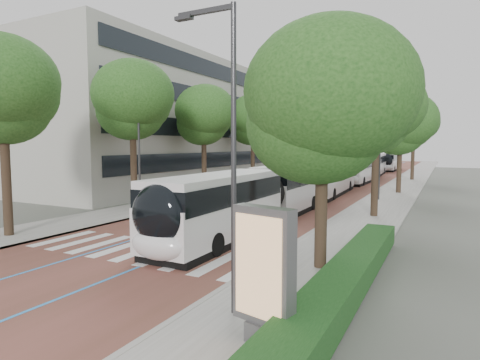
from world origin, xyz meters
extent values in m
plane|color=#51544C|center=(0.00, 0.00, 0.00)|extent=(160.00, 160.00, 0.00)
cube|color=brown|center=(0.00, 40.00, 0.01)|extent=(11.00, 140.00, 0.02)
cube|color=gray|center=(-7.50, 40.00, 0.06)|extent=(4.00, 140.00, 0.12)
cube|color=gray|center=(7.50, 40.00, 0.06)|extent=(4.00, 140.00, 0.12)
cube|color=gray|center=(-5.60, 40.00, 0.06)|extent=(0.20, 140.00, 0.14)
cube|color=gray|center=(5.60, 40.00, 0.06)|extent=(0.20, 140.00, 0.14)
cube|color=silver|center=(-4.80, 1.00, 0.03)|extent=(0.55, 3.60, 0.01)
cube|color=silver|center=(-3.55, 1.00, 0.03)|extent=(0.55, 3.60, 0.01)
cube|color=silver|center=(-2.30, 1.00, 0.03)|extent=(0.55, 3.60, 0.01)
cube|color=silver|center=(-1.05, 1.00, 0.03)|extent=(0.55, 3.60, 0.01)
cube|color=silver|center=(0.20, 1.00, 0.03)|extent=(0.55, 3.60, 0.01)
cube|color=silver|center=(1.45, 1.00, 0.03)|extent=(0.55, 3.60, 0.01)
cube|color=silver|center=(2.70, 1.00, 0.03)|extent=(0.55, 3.60, 0.01)
cube|color=silver|center=(3.95, 1.00, 0.03)|extent=(0.55, 3.60, 0.01)
cube|color=silver|center=(5.20, 1.00, 0.03)|extent=(0.55, 3.60, 0.01)
cube|color=#2A86D5|center=(-1.60, 40.00, 0.02)|extent=(0.12, 126.00, 0.01)
cube|color=#2A86D5|center=(1.60, 40.00, 0.02)|extent=(0.12, 126.00, 0.01)
cube|color=#9A988E|center=(-19.50, 28.00, 7.00)|extent=(18.00, 40.00, 14.00)
cube|color=black|center=(-10.45, 28.00, 3.00)|extent=(0.12, 38.00, 1.60)
cube|color=black|center=(-10.45, 28.00, 6.20)|extent=(0.12, 38.00, 1.60)
cube|color=black|center=(-10.45, 28.00, 9.40)|extent=(0.12, 38.00, 1.60)
cube|color=black|center=(-10.45, 28.00, 12.40)|extent=(0.12, 38.00, 1.60)
cube|color=#153D15|center=(9.10, 0.00, 0.52)|extent=(1.20, 14.00, 0.80)
cylinder|color=#323235|center=(6.80, -3.00, 4.12)|extent=(0.14, 0.14, 8.00)
cube|color=#323235|center=(6.00, -3.00, 8.02)|extent=(1.70, 0.12, 0.12)
cube|color=#323235|center=(5.30, -3.00, 7.94)|extent=(0.50, 0.20, 0.10)
cylinder|color=#323235|center=(6.80, 22.00, 4.12)|extent=(0.14, 0.14, 8.00)
cube|color=#323235|center=(6.00, 22.00, 8.02)|extent=(1.70, 0.12, 0.12)
cube|color=#323235|center=(5.30, 22.00, 7.94)|extent=(0.50, 0.20, 0.10)
cylinder|color=#323235|center=(-6.10, 8.00, 4.12)|extent=(0.14, 0.14, 8.00)
cylinder|color=black|center=(-7.50, 0.00, 2.48)|extent=(0.44, 0.44, 4.95)
ellipsoid|color=#194215|center=(-7.50, 0.00, 6.98)|extent=(5.28, 5.28, 4.49)
cylinder|color=black|center=(-7.50, 9.00, 2.61)|extent=(0.44, 0.44, 5.23)
ellipsoid|color=#194215|center=(-7.50, 9.00, 7.37)|extent=(5.49, 5.49, 4.67)
cylinder|color=black|center=(-7.50, 18.00, 2.47)|extent=(0.44, 0.44, 4.94)
ellipsoid|color=#194215|center=(-7.50, 18.00, 6.96)|extent=(5.34, 5.34, 4.54)
cylinder|color=black|center=(-7.50, 28.00, 2.52)|extent=(0.44, 0.44, 5.04)
ellipsoid|color=#194215|center=(-7.50, 28.00, 7.10)|extent=(5.73, 5.73, 4.87)
cylinder|color=black|center=(-7.50, 40.00, 2.65)|extent=(0.44, 0.44, 5.29)
ellipsoid|color=#194215|center=(-7.50, 40.00, 7.46)|extent=(6.05, 6.05, 5.14)
cylinder|color=black|center=(-7.50, 55.00, 2.35)|extent=(0.44, 0.44, 4.71)
ellipsoid|color=#194215|center=(-7.50, 55.00, 6.63)|extent=(5.31, 5.31, 4.52)
cylinder|color=black|center=(7.70, 2.00, 2.06)|extent=(0.44, 0.44, 4.11)
ellipsoid|color=#194215|center=(7.70, 2.00, 5.79)|extent=(6.01, 6.01, 5.10)
cylinder|color=black|center=(7.70, 14.00, 2.26)|extent=(0.44, 0.44, 4.52)
ellipsoid|color=#194215|center=(7.70, 14.00, 6.36)|extent=(5.21, 5.21, 4.43)
cylinder|color=black|center=(7.70, 28.00, 2.23)|extent=(0.44, 0.44, 4.46)
ellipsoid|color=#194215|center=(7.70, 28.00, 6.29)|extent=(6.02, 6.02, 5.12)
cylinder|color=black|center=(7.70, 44.00, 2.41)|extent=(0.44, 0.44, 4.81)
ellipsoid|color=#194215|center=(7.70, 44.00, 6.78)|extent=(5.55, 5.55, 4.71)
cylinder|color=black|center=(2.22, 9.16, 1.77)|extent=(2.30, 0.91, 2.30)
cube|color=silver|center=(2.24, 4.03, 1.26)|extent=(2.55, 9.37, 1.82)
cube|color=black|center=(2.24, 4.03, 2.40)|extent=(2.59, 9.19, 0.97)
cube|color=silver|center=(2.24, 4.03, 3.04)|extent=(2.50, 9.19, 0.31)
cube|color=black|center=(2.24, 4.03, 0.17)|extent=(2.50, 9.00, 0.35)
cube|color=silver|center=(2.19, 13.48, 1.26)|extent=(2.54, 7.75, 1.82)
cube|color=black|center=(2.19, 13.48, 2.40)|extent=(2.58, 7.60, 0.97)
cube|color=silver|center=(2.19, 13.48, 3.04)|extent=(2.49, 7.60, 0.31)
cube|color=black|center=(2.19, 13.48, 0.17)|extent=(2.49, 7.44, 0.35)
ellipsoid|color=black|center=(2.27, -0.50, 2.00)|extent=(2.36, 1.11, 2.28)
ellipsoid|color=silver|center=(2.27, -0.55, 0.86)|extent=(2.36, 1.01, 1.14)
cylinder|color=black|center=(1.13, 1.75, 0.50)|extent=(0.31, 1.00, 1.00)
cylinder|color=black|center=(3.39, 1.76, 0.50)|extent=(0.31, 1.00, 1.00)
cylinder|color=black|center=(1.05, 15.15, 0.50)|extent=(0.31, 1.00, 1.00)
cylinder|color=black|center=(3.31, 15.16, 0.50)|extent=(0.31, 1.00, 1.00)
cylinder|color=black|center=(1.10, 7.11, 0.50)|extent=(0.31, 1.00, 1.00)
cylinder|color=black|center=(3.36, 7.12, 0.50)|extent=(0.31, 1.00, 1.00)
cube|color=silver|center=(2.07, 24.44, 1.26)|extent=(2.95, 12.09, 1.82)
cube|color=black|center=(2.07, 24.44, 2.40)|extent=(2.98, 11.85, 0.97)
cube|color=silver|center=(2.07, 24.44, 3.04)|extent=(2.89, 11.84, 0.31)
cube|color=black|center=(2.07, 24.44, 0.17)|extent=(2.88, 11.60, 0.35)
ellipsoid|color=black|center=(2.29, 18.60, 2.00)|extent=(2.39, 1.19, 2.28)
ellipsoid|color=silver|center=(2.29, 18.55, 0.86)|extent=(2.39, 1.09, 1.14)
cylinder|color=black|center=(1.08, 20.80, 0.50)|extent=(0.34, 1.01, 1.00)
cylinder|color=black|center=(3.33, 20.89, 0.50)|extent=(0.34, 1.01, 1.00)
cylinder|color=black|center=(0.80, 28.20, 0.50)|extent=(0.34, 1.01, 1.00)
cylinder|color=black|center=(3.06, 28.28, 0.50)|extent=(0.34, 1.01, 1.00)
cube|color=silver|center=(2.29, 37.81, 1.26)|extent=(2.77, 12.05, 1.82)
cube|color=black|center=(2.29, 37.81, 2.40)|extent=(2.81, 11.82, 0.97)
cube|color=silver|center=(2.29, 37.81, 3.04)|extent=(2.72, 11.81, 0.31)
cube|color=black|center=(2.29, 37.81, 0.17)|extent=(2.71, 11.57, 0.35)
ellipsoid|color=black|center=(2.15, 31.96, 2.00)|extent=(2.37, 1.15, 2.28)
ellipsoid|color=silver|center=(2.15, 31.91, 0.86)|extent=(2.37, 1.05, 1.14)
cylinder|color=black|center=(1.08, 34.23, 0.50)|extent=(0.32, 1.01, 1.00)
cylinder|color=black|center=(3.34, 34.18, 0.50)|extent=(0.32, 1.01, 1.00)
cylinder|color=black|center=(1.25, 41.63, 0.50)|extent=(0.32, 1.01, 1.00)
cylinder|color=black|center=(3.50, 41.58, 0.50)|extent=(0.32, 1.01, 1.00)
cube|color=silver|center=(1.78, 51.19, 1.26)|extent=(3.06, 12.10, 1.82)
cube|color=black|center=(1.78, 51.19, 2.40)|extent=(3.09, 11.87, 0.97)
cube|color=silver|center=(1.78, 51.19, 3.04)|extent=(3.00, 11.86, 0.31)
cube|color=black|center=(1.78, 51.19, 0.17)|extent=(2.99, 11.62, 0.35)
ellipsoid|color=black|center=(2.05, 45.35, 2.00)|extent=(2.40, 1.21, 2.28)
ellipsoid|color=silver|center=(2.05, 45.30, 0.86)|extent=(2.39, 1.11, 1.14)
cylinder|color=black|center=(0.82, 47.54, 0.50)|extent=(0.35, 1.01, 1.00)
cylinder|color=black|center=(3.08, 47.65, 0.50)|extent=(0.35, 1.01, 1.00)
cylinder|color=black|center=(0.47, 54.94, 0.50)|extent=(0.35, 1.01, 1.00)
cylinder|color=black|center=(2.73, 55.04, 0.50)|extent=(0.35, 1.01, 1.00)
cube|color=silver|center=(2.47, 64.58, 1.26)|extent=(2.52, 12.00, 1.82)
cube|color=black|center=(2.47, 64.58, 2.40)|extent=(2.56, 11.76, 0.97)
cube|color=silver|center=(2.47, 64.58, 3.04)|extent=(2.47, 11.76, 0.31)
cube|color=black|center=(2.47, 64.58, 0.17)|extent=(2.47, 11.52, 0.35)
ellipsoid|color=black|center=(2.48, 58.73, 2.00)|extent=(2.35, 1.10, 2.28)
ellipsoid|color=silver|center=(2.48, 58.68, 0.86)|extent=(2.35, 1.00, 1.14)
cylinder|color=black|center=(1.35, 60.98, 0.50)|extent=(0.30, 1.00, 1.00)
cylinder|color=black|center=(3.61, 60.98, 0.50)|extent=(0.30, 1.00, 1.00)
cylinder|color=black|center=(1.34, 68.38, 0.50)|extent=(0.30, 1.00, 1.00)
cylinder|color=black|center=(3.60, 68.38, 0.50)|extent=(0.30, 1.00, 1.00)
cube|color=#59595B|center=(8.14, -4.08, 0.35)|extent=(0.80, 0.71, 0.46)
cube|color=#59595B|center=(8.14, -4.08, 1.90)|extent=(1.54, 0.73, 2.63)
cube|color=tan|center=(8.09, -4.29, 1.90)|extent=(1.23, 0.31, 2.29)
camera|label=1|loc=(11.70, -12.09, 4.57)|focal=30.00mm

